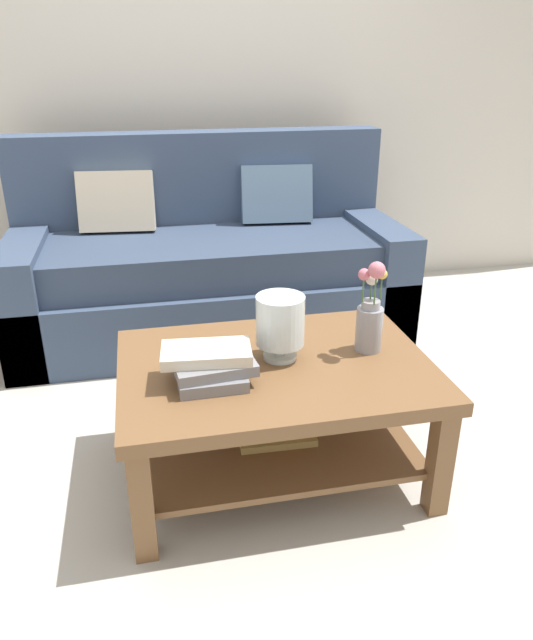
{
  "coord_description": "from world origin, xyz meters",
  "views": [
    {
      "loc": [
        -0.42,
        -2.2,
        1.44
      ],
      "look_at": [
        0.0,
        -0.25,
        0.56
      ],
      "focal_mm": 33.46,
      "sensor_mm": 36.0,
      "label": 1
    }
  ],
  "objects_px": {
    "glass_hurricane_vase": "(280,322)",
    "flower_pitcher": "(370,316)",
    "coffee_table": "(275,394)",
    "couch": "(209,266)",
    "book_stack_main": "(210,364)"
  },
  "relations": [
    {
      "from": "flower_pitcher",
      "to": "coffee_table",
      "type": "bearing_deg",
      "value": -175.46
    },
    {
      "from": "glass_hurricane_vase",
      "to": "couch",
      "type": "bearing_deg",
      "value": 94.03
    },
    {
      "from": "coffee_table",
      "to": "book_stack_main",
      "type": "bearing_deg",
      "value": -162.58
    },
    {
      "from": "glass_hurricane_vase",
      "to": "flower_pitcher",
      "type": "distance_m",
      "value": 0.33
    },
    {
      "from": "couch",
      "to": "glass_hurricane_vase",
      "type": "height_order",
      "value": "couch"
    },
    {
      "from": "couch",
      "to": "book_stack_main",
      "type": "height_order",
      "value": "couch"
    },
    {
      "from": "book_stack_main",
      "to": "couch",
      "type": "bearing_deg",
      "value": 83.38
    },
    {
      "from": "coffee_table",
      "to": "flower_pitcher",
      "type": "relative_size",
      "value": 3.11
    },
    {
      "from": "book_stack_main",
      "to": "flower_pitcher",
      "type": "xyz_separation_m",
      "value": [
        0.59,
        0.1,
        0.07
      ]
    },
    {
      "from": "coffee_table",
      "to": "flower_pitcher",
      "type": "bearing_deg",
      "value": 4.54
    },
    {
      "from": "flower_pitcher",
      "to": "couch",
      "type": "bearing_deg",
      "value": 107.54
    },
    {
      "from": "coffee_table",
      "to": "flower_pitcher",
      "type": "xyz_separation_m",
      "value": [
        0.35,
        0.03,
        0.26
      ]
    },
    {
      "from": "couch",
      "to": "book_stack_main",
      "type": "xyz_separation_m",
      "value": [
        -0.17,
        -1.44,
        0.15
      ]
    },
    {
      "from": "coffee_table",
      "to": "book_stack_main",
      "type": "relative_size",
      "value": 3.48
    },
    {
      "from": "glass_hurricane_vase",
      "to": "flower_pitcher",
      "type": "xyz_separation_m",
      "value": [
        0.33,
        -0.01,
        -0.01
      ]
    }
  ]
}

